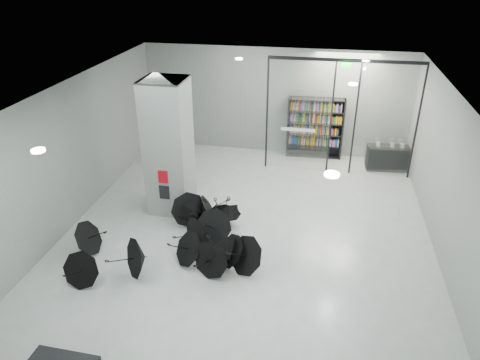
% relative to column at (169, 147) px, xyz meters
% --- Properties ---
extents(room, '(14.00, 14.02, 4.01)m').
position_rel_column_xyz_m(room, '(2.50, -2.00, 0.84)').
color(room, gray).
rests_on(room, ground).
extents(column, '(1.20, 1.20, 4.00)m').
position_rel_column_xyz_m(column, '(0.00, 0.00, 0.00)').
color(column, slate).
rests_on(column, ground).
extents(fire_cabinet, '(0.28, 0.04, 0.38)m').
position_rel_column_xyz_m(fire_cabinet, '(0.00, -0.62, -0.65)').
color(fire_cabinet, '#A50A07').
rests_on(fire_cabinet, column).
extents(info_panel, '(0.30, 0.03, 0.42)m').
position_rel_column_xyz_m(info_panel, '(0.00, -0.62, -1.15)').
color(info_panel, black).
rests_on(info_panel, column).
extents(exit_sign, '(0.30, 0.06, 0.15)m').
position_rel_column_xyz_m(exit_sign, '(4.90, 3.30, 1.82)').
color(exit_sign, '#0CE533').
rests_on(exit_sign, room).
extents(glass_partition, '(5.06, 0.08, 4.00)m').
position_rel_column_xyz_m(glass_partition, '(4.89, 3.50, 0.18)').
color(glass_partition, silver).
rests_on(glass_partition, ground).
extents(bookshelf, '(2.09, 0.49, 2.28)m').
position_rel_column_xyz_m(bookshelf, '(4.07, 4.75, -0.86)').
color(bookshelf, black).
rests_on(bookshelf, ground).
extents(shop_counter, '(1.49, 0.70, 0.87)m').
position_rel_column_xyz_m(shop_counter, '(6.72, 4.07, -1.57)').
color(shop_counter, black).
rests_on(shop_counter, ground).
extents(umbrella_cluster, '(5.54, 4.15, 1.21)m').
position_rel_column_xyz_m(umbrella_cluster, '(1.25, -1.99, -1.70)').
color(umbrella_cluster, black).
rests_on(umbrella_cluster, ground).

